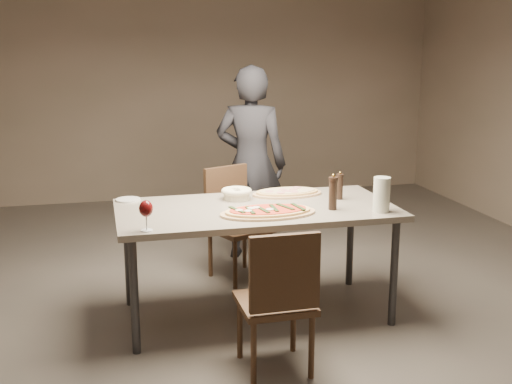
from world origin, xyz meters
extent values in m
plane|color=#56504A|center=(0.00, 0.00, 0.00)|extent=(7.00, 7.00, 0.00)
plane|color=gray|center=(0.00, 3.50, 1.40)|extent=(6.00, 0.00, 6.00)
cube|color=gray|center=(0.00, 0.00, 0.73)|extent=(1.80, 0.90, 0.04)
cylinder|color=#333335|center=(-0.82, -0.37, 0.35)|extent=(0.05, 0.05, 0.71)
cylinder|color=#333335|center=(0.82, -0.37, 0.35)|extent=(0.05, 0.05, 0.71)
cylinder|color=#333335|center=(-0.82, 0.37, 0.35)|extent=(0.05, 0.05, 0.71)
cylinder|color=#333335|center=(0.82, 0.37, 0.35)|extent=(0.05, 0.05, 0.71)
ellipsoid|color=white|center=(-0.07, -0.16, 0.79)|extent=(0.05, 0.05, 0.01)
ellipsoid|color=white|center=(-0.15, -0.19, 0.79)|extent=(0.05, 0.05, 0.01)
ellipsoid|color=white|center=(-0.04, -0.15, 0.79)|extent=(0.05, 0.05, 0.01)
ellipsoid|color=white|center=(0.04, -0.22, 0.79)|extent=(0.05, 0.05, 0.01)
ellipsoid|color=white|center=(-0.10, -0.22, 0.79)|extent=(0.05, 0.05, 0.01)
cube|color=#213717|center=(-0.17, -0.18, 0.79)|extent=(0.08, 0.17, 0.01)
cube|color=#213717|center=(-0.09, -0.21, 0.79)|extent=(0.03, 0.17, 0.01)
cube|color=#213717|center=(-0.01, -0.21, 0.79)|extent=(0.06, 0.18, 0.01)
cube|color=#213717|center=(0.07, -0.19, 0.79)|extent=(0.03, 0.17, 0.01)
cube|color=#213717|center=(0.15, -0.18, 0.79)|extent=(0.08, 0.17, 0.01)
cube|color=#213717|center=(0.22, -0.20, 0.79)|extent=(0.05, 0.18, 0.01)
cylinder|color=#D88984|center=(0.16, 0.27, 0.79)|extent=(0.06, 0.06, 0.00)
cylinder|color=#D88984|center=(0.33, 0.22, 0.79)|extent=(0.06, 0.06, 0.00)
cylinder|color=#D88984|center=(0.28, 0.25, 0.79)|extent=(0.06, 0.06, 0.00)
cylinder|color=#D88984|center=(0.34, 0.29, 0.79)|extent=(0.06, 0.06, 0.00)
cylinder|color=#D88984|center=(0.38, 0.34, 0.79)|extent=(0.06, 0.06, 0.00)
cylinder|color=#D88984|center=(0.23, 0.21, 0.79)|extent=(0.06, 0.06, 0.00)
cylinder|color=#D88984|center=(0.27, 0.30, 0.79)|extent=(0.06, 0.06, 0.00)
cylinder|color=beige|center=(-0.08, 0.24, 0.78)|extent=(0.18, 0.18, 0.07)
torus|color=beige|center=(-0.08, 0.24, 0.81)|extent=(0.21, 0.21, 0.03)
cube|color=#93603B|center=(-0.05, 0.24, 0.80)|extent=(0.06, 0.05, 0.04)
cube|color=#93603B|center=(-0.08, 0.26, 0.80)|extent=(0.05, 0.06, 0.04)
cube|color=#93603B|center=(-0.10, 0.24, 0.80)|extent=(0.06, 0.05, 0.04)
cube|color=#93603B|center=(-0.08, 0.21, 0.80)|extent=(0.05, 0.06, 0.04)
cylinder|color=white|center=(0.12, -0.23, 0.76)|extent=(0.14, 0.14, 0.02)
cylinder|color=#B3B944|center=(0.12, -0.23, 0.76)|extent=(0.09, 0.09, 0.00)
cylinder|color=black|center=(0.60, 0.07, 0.83)|extent=(0.04, 0.04, 0.16)
cylinder|color=black|center=(0.60, 0.07, 0.92)|extent=(0.05, 0.05, 0.02)
sphere|color=gold|center=(0.60, 0.07, 0.93)|extent=(0.02, 0.02, 0.02)
cylinder|color=black|center=(0.46, -0.18, 0.84)|extent=(0.05, 0.05, 0.19)
cylinder|color=black|center=(0.46, -0.18, 0.95)|extent=(0.06, 0.06, 0.02)
sphere|color=gold|center=(0.46, -0.18, 0.97)|extent=(0.02, 0.02, 0.02)
cylinder|color=silver|center=(0.74, -0.30, 0.86)|extent=(0.11, 0.11, 0.22)
cylinder|color=silver|center=(-0.73, -0.38, 0.75)|extent=(0.07, 0.07, 0.01)
cylinder|color=silver|center=(-0.73, -0.38, 0.80)|extent=(0.01, 0.01, 0.09)
ellipsoid|color=#4F0B0C|center=(-0.73, -0.38, 0.88)|extent=(0.08, 0.08, 0.10)
cylinder|color=white|center=(-0.80, 0.38, 0.76)|extent=(0.17, 0.17, 0.01)
cube|color=#412B1B|center=(-0.07, -0.73, 0.39)|extent=(0.40, 0.40, 0.04)
cylinder|color=#412B1B|center=(-0.23, -0.90, 0.18)|extent=(0.03, 0.03, 0.37)
cylinder|color=#412B1B|center=(0.09, -0.89, 0.18)|extent=(0.03, 0.03, 0.37)
cylinder|color=#412B1B|center=(-0.24, -0.57, 0.18)|extent=(0.03, 0.03, 0.37)
cylinder|color=#412B1B|center=(0.09, -0.57, 0.18)|extent=(0.03, 0.03, 0.37)
cube|color=#412B1B|center=(-0.07, -0.91, 0.63)|extent=(0.38, 0.04, 0.41)
cube|color=#412B1B|center=(0.05, 0.70, 0.40)|extent=(0.53, 0.53, 0.04)
cylinder|color=#412B1B|center=(0.13, 0.92, 0.19)|extent=(0.03, 0.03, 0.38)
cylinder|color=#412B1B|center=(-0.17, 0.79, 0.19)|extent=(0.03, 0.03, 0.38)
cylinder|color=#412B1B|center=(0.26, 0.62, 0.19)|extent=(0.03, 0.03, 0.38)
cylinder|color=#412B1B|center=(-0.04, 0.49, 0.19)|extent=(0.03, 0.03, 0.38)
cube|color=#412B1B|center=(-0.03, 0.87, 0.65)|extent=(0.37, 0.19, 0.42)
imported|color=black|center=(0.25, 1.18, 0.81)|extent=(0.70, 0.60, 1.62)
camera|label=1|loc=(-0.97, -3.92, 1.80)|focal=45.00mm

